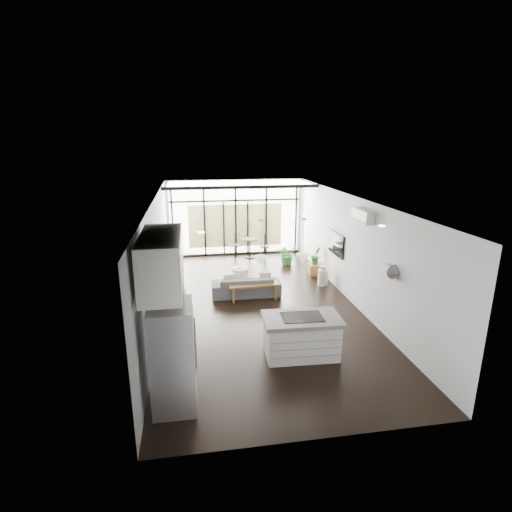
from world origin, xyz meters
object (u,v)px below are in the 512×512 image
object	(u,v)px
sofa	(246,282)
fridge	(173,357)
milk_can	(323,275)
pouf	(240,274)
console_bench	(254,292)
tv	(336,244)
island	(301,336)

from	to	relation	value
sofa	fridge	bearing A→B (deg)	70.14
fridge	milk_can	world-z (taller)	fridge
pouf	console_bench	bearing A→B (deg)	-83.66
pouf	sofa	bearing A→B (deg)	-89.62
fridge	milk_can	size ratio (longest dim) A/B	2.93
sofa	tv	distance (m)	2.84
console_bench	sofa	bearing A→B (deg)	111.38
sofa	pouf	world-z (taller)	sofa
milk_can	console_bench	bearing A→B (deg)	-160.87
sofa	milk_can	xyz separation A→B (m)	(2.37, 0.41, -0.07)
fridge	sofa	distance (m)	4.96
fridge	island	bearing A→B (deg)	25.75
milk_can	sofa	bearing A→B (deg)	-170.26
fridge	sofa	size ratio (longest dim) A/B	0.93
tv	pouf	bearing A→B (deg)	160.68
fridge	milk_can	xyz separation A→B (m)	(4.19, 5.00, -0.58)
sofa	milk_can	bearing A→B (deg)	-168.53
pouf	fridge	bearing A→B (deg)	-107.35
island	fridge	bearing A→B (deg)	-151.67
console_bench	milk_can	distance (m)	2.34
fridge	sofa	world-z (taller)	fridge
sofa	island	bearing A→B (deg)	102.22
island	pouf	size ratio (longest dim) A/B	3.02
island	milk_can	xyz separation A→B (m)	(1.74, 3.82, -0.12)
console_bench	tv	size ratio (longest dim) A/B	1.23
island	console_bench	distance (m)	3.09
island	fridge	xyz separation A→B (m)	(-2.45, -1.18, 0.46)
pouf	milk_can	world-z (taller)	milk_can
tv	island	bearing A→B (deg)	-119.04
sofa	tv	bearing A→B (deg)	-172.75
island	milk_can	world-z (taller)	island
island	milk_can	bearing A→B (deg)	68.08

